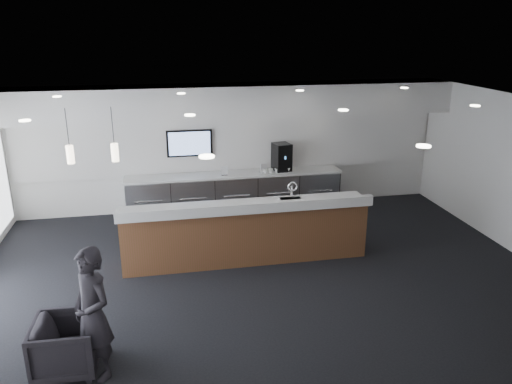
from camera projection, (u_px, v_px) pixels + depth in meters
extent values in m
plane|color=black|center=(267.00, 285.00, 8.56)|extent=(10.00, 10.00, 0.00)
cube|color=black|center=(269.00, 110.00, 7.60)|extent=(10.00, 8.00, 0.02)
cube|color=silver|center=(232.00, 147.00, 11.80)|extent=(10.00, 0.02, 3.00)
cube|color=silver|center=(234.00, 101.00, 11.02)|extent=(10.00, 0.90, 0.70)
cube|color=silver|center=(232.00, 143.00, 11.74)|extent=(9.80, 0.06, 1.40)
cube|color=#979A9F|center=(235.00, 193.00, 11.80)|extent=(5.00, 0.60, 0.90)
cube|color=silver|center=(235.00, 174.00, 11.65)|extent=(5.06, 0.66, 0.05)
cylinder|color=white|center=(148.00, 202.00, 11.13)|extent=(0.60, 0.02, 0.02)
cylinder|color=white|center=(193.00, 199.00, 11.31)|extent=(0.60, 0.02, 0.02)
cylinder|color=white|center=(237.00, 196.00, 11.49)|extent=(0.60, 0.02, 0.02)
cylinder|color=white|center=(279.00, 193.00, 11.67)|extent=(0.60, 0.02, 0.02)
cylinder|color=white|center=(320.00, 191.00, 11.85)|extent=(0.60, 0.02, 0.02)
cube|color=black|center=(189.00, 143.00, 11.49)|extent=(1.05, 0.07, 0.62)
cube|color=blue|center=(190.00, 144.00, 11.45)|extent=(0.95, 0.01, 0.54)
cylinder|color=beige|center=(115.00, 153.00, 8.15)|extent=(0.12, 0.12, 0.30)
cylinder|color=beige|center=(70.00, 155.00, 8.02)|extent=(0.12, 0.12, 0.30)
cube|color=brown|center=(246.00, 234.00, 9.32)|extent=(4.53, 0.65, 1.05)
cube|color=silver|center=(246.00, 206.00, 9.15)|extent=(4.61, 0.73, 0.06)
cube|color=silver|center=(249.00, 208.00, 8.79)|extent=(4.61, 0.13, 0.18)
cylinder|color=white|center=(292.00, 193.00, 9.35)|extent=(0.04, 0.04, 0.28)
torus|color=white|center=(293.00, 187.00, 9.25)|extent=(0.19, 0.03, 0.19)
cube|color=black|center=(282.00, 157.00, 11.78)|extent=(0.45, 0.48, 0.65)
cube|color=white|center=(284.00, 172.00, 11.67)|extent=(0.23, 0.12, 0.02)
cube|color=silver|center=(224.00, 171.00, 11.45)|extent=(0.16, 0.04, 0.22)
cube|color=silver|center=(263.00, 168.00, 11.63)|extent=(0.16, 0.08, 0.22)
imported|color=black|center=(67.00, 345.00, 6.35)|extent=(0.83, 0.80, 0.73)
imported|color=black|center=(93.00, 314.00, 6.12)|extent=(0.73, 0.76, 1.74)
imported|color=white|center=(288.00, 170.00, 11.75)|extent=(0.10, 0.10, 0.10)
imported|color=white|center=(282.00, 170.00, 11.73)|extent=(0.14, 0.14, 0.10)
imported|color=white|center=(277.00, 170.00, 11.70)|extent=(0.13, 0.13, 0.10)
imported|color=white|center=(271.00, 171.00, 11.68)|extent=(0.13, 0.13, 0.10)
imported|color=white|center=(265.00, 171.00, 11.65)|extent=(0.14, 0.14, 0.10)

